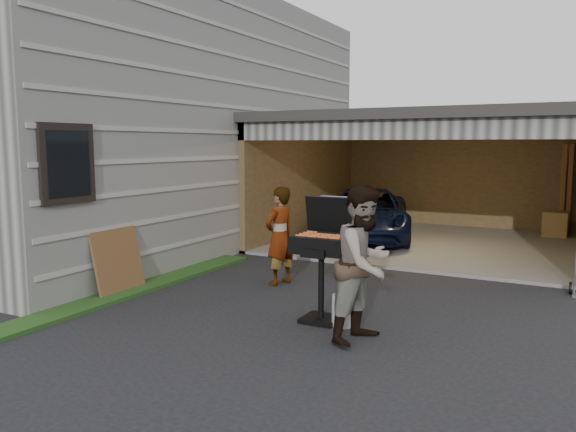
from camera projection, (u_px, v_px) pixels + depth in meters
name	position (u px, v px, depth m)	size (l,w,h in m)	color
ground	(253.00, 315.00, 7.46)	(80.00, 80.00, 0.00)	black
house	(126.00, 124.00, 13.42)	(7.00, 11.00, 5.50)	#474744
groundcover_strip	(74.00, 309.00, 7.64)	(0.50, 8.00, 0.06)	#193814
garage	(437.00, 162.00, 12.81)	(6.80, 6.30, 2.90)	#605E59
minivan	(367.00, 217.00, 13.15)	(1.92, 4.16, 1.16)	black
woman	(280.00, 236.00, 9.03)	(0.58, 0.38, 1.59)	#AAC3D6
man	(365.00, 264.00, 6.41)	(0.88, 0.68, 1.81)	#481E1C
bbq_grill	(323.00, 248.00, 7.13)	(0.71, 0.63, 1.59)	black
propane_tank	(342.00, 310.00, 7.01)	(0.27, 0.27, 0.40)	#BBBBB7
plywood_panel	(118.00, 261.00, 8.51)	(0.04, 0.92, 1.03)	brown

